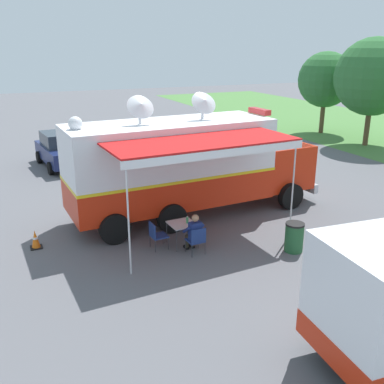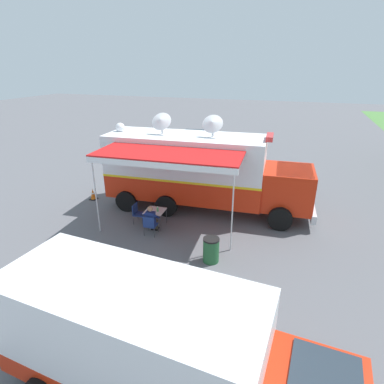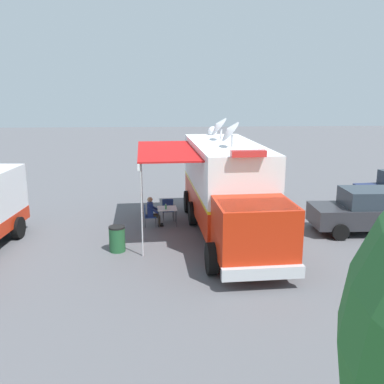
{
  "view_description": "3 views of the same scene",
  "coord_description": "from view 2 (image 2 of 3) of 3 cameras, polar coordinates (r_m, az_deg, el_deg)",
  "views": [
    {
      "loc": [
        13.98,
        -5.28,
        5.94
      ],
      "look_at": [
        2.06,
        -0.08,
        1.6
      ],
      "focal_mm": 40.92,
      "sensor_mm": 36.0,
      "label": 1
    },
    {
      "loc": [
        13.25,
        4.79,
        6.46
      ],
      "look_at": [
        1.39,
        0.79,
        1.38
      ],
      "focal_mm": 29.55,
      "sensor_mm": 36.0,
      "label": 2
    },
    {
      "loc": [
        2.3,
        16.78,
        5.54
      ],
      "look_at": [
        1.3,
        -0.65,
        1.38
      ],
      "focal_mm": 40.11,
      "sensor_mm": 36.0,
      "label": 3
    }
  ],
  "objects": [
    {
      "name": "ground_plane",
      "position": [
        15.5,
        -1.14,
        -2.52
      ],
      "size": [
        100.0,
        100.0,
        0.0
      ],
      "primitive_type": "plane",
      "color": "#5B5B60"
    },
    {
      "name": "seated_responder",
      "position": [
        12.91,
        -7.33,
        -4.83
      ],
      "size": [
        0.68,
        0.57,
        1.25
      ],
      "color": "navy",
      "rests_on": "ground"
    },
    {
      "name": "car_far_corner",
      "position": [
        19.98,
        6.63,
        5.75
      ],
      "size": [
        4.23,
        2.08,
        1.76
      ],
      "color": "#2D2D33",
      "rests_on": "ground"
    },
    {
      "name": "lot_stripe",
      "position": [
        17.62,
        -0.98,
        0.62
      ],
      "size": [
        0.39,
        4.8,
        0.01
      ],
      "primitive_type": "cube",
      "rotation": [
        0.0,
        0.0,
        0.06
      ],
      "color": "silver",
      "rests_on": "ground"
    },
    {
      "name": "car_behind_truck",
      "position": [
        24.1,
        0.17,
        8.73
      ],
      "size": [
        4.38,
        2.39,
        1.76
      ],
      "color": "navy",
      "rests_on": "ground"
    },
    {
      "name": "traffic_cone",
      "position": [
        16.92,
        -17.43,
        -0.37
      ],
      "size": [
        0.36,
        0.36,
        0.58
      ],
      "color": "black",
      "rests_on": "ground"
    },
    {
      "name": "trash_bin",
      "position": [
        11.2,
        3.46,
        -10.37
      ],
      "size": [
        0.57,
        0.57,
        0.91
      ],
      "color": "#235B33",
      "rests_on": "ground"
    },
    {
      "name": "command_truck",
      "position": [
        14.58,
        1.6,
        4.07
      ],
      "size": [
        5.29,
        9.61,
        4.53
      ],
      "color": "red",
      "rests_on": "ground"
    },
    {
      "name": "water_bottle",
      "position": [
        13.27,
        -6.23,
        -3.11
      ],
      "size": [
        0.07,
        0.07,
        0.22
      ],
      "color": "#3F9959",
      "rests_on": "folding_table"
    },
    {
      "name": "support_truck",
      "position": [
        6.8,
        -6.63,
        -26.36
      ],
      "size": [
        2.75,
        6.94,
        2.7
      ],
      "color": "white",
      "rests_on": "ground"
    },
    {
      "name": "folding_chair_at_table",
      "position": [
        12.82,
        -7.62,
        -5.74
      ],
      "size": [
        0.51,
        0.51,
        0.87
      ],
      "color": "navy",
      "rests_on": "ground"
    },
    {
      "name": "folding_table",
      "position": [
        13.44,
        -6.7,
        -3.56
      ],
      "size": [
        0.84,
        0.84,
        0.73
      ],
      "color": "silver",
      "rests_on": "ground"
    },
    {
      "name": "folding_chair_beside_table",
      "position": [
        13.9,
        -9.79,
        -3.57
      ],
      "size": [
        0.51,
        0.51,
        0.87
      ],
      "color": "navy",
      "rests_on": "ground"
    }
  ]
}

